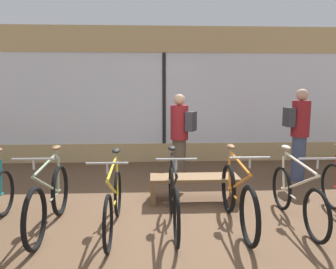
{
  "coord_description": "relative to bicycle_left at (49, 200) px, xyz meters",
  "views": [
    {
      "loc": [
        -0.29,
        -4.27,
        1.84
      ],
      "look_at": [
        0.0,
        1.64,
        0.95
      ],
      "focal_mm": 35.0,
      "sensor_mm": 36.0,
      "label": 1
    }
  ],
  "objects": [
    {
      "name": "ground_plane",
      "position": [
        1.61,
        0.2,
        -0.39
      ],
      "size": [
        24.0,
        24.0,
        0.0
      ],
      "primitive_type": "plane",
      "color": "brown"
    },
    {
      "name": "shop_back_wall",
      "position": [
        1.61,
        3.76,
        1.25
      ],
      "size": [
        12.0,
        0.08,
        3.2
      ],
      "color": "tan",
      "rests_on": "ground_plane"
    },
    {
      "name": "bicycle_left",
      "position": [
        0.0,
        0.0,
        0.0
      ],
      "size": [
        0.46,
        1.74,
        1.04
      ],
      "color": "black",
      "rests_on": "ground_plane"
    },
    {
      "name": "bicycle_center_left",
      "position": [
        0.83,
        -0.08,
        -0.01
      ],
      "size": [
        0.46,
        1.69,
        1.01
      ],
      "color": "black",
      "rests_on": "ground_plane"
    },
    {
      "name": "bicycle_center",
      "position": [
        1.59,
        -0.01,
        -0.0
      ],
      "size": [
        0.46,
        1.71,
        1.03
      ],
      "color": "black",
      "rests_on": "ground_plane"
    },
    {
      "name": "bicycle_center_right",
      "position": [
        2.43,
        -0.02,
        -0.0
      ],
      "size": [
        0.46,
        1.75,
        1.04
      ],
      "color": "black",
      "rests_on": "ground_plane"
    },
    {
      "name": "bicycle_right",
      "position": [
        3.24,
        0.04,
        -0.02
      ],
      "size": [
        0.46,
        1.7,
        1.01
      ],
      "color": "black",
      "rests_on": "ground_plane"
    },
    {
      "name": "display_bench",
      "position": [
        1.98,
        0.94,
        -0.05
      ],
      "size": [
        1.4,
        0.44,
        0.41
      ],
      "color": "brown",
      "rests_on": "ground_plane"
    },
    {
      "name": "customer_near_rack",
      "position": [
        1.85,
        2.09,
        0.51
      ],
      "size": [
        0.56,
        0.49,
        1.68
      ],
      "color": "brown",
      "rests_on": "ground_plane"
    },
    {
      "name": "customer_by_window",
      "position": [
        4.14,
        2.02,
        0.57
      ],
      "size": [
        0.51,
        0.37,
        1.78
      ],
      "color": "#424C6B",
      "rests_on": "ground_plane"
    }
  ]
}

